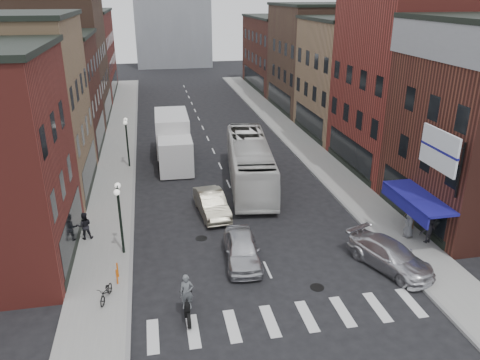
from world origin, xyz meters
name	(u,v)px	position (x,y,z in m)	size (l,w,h in m)	color
ground	(272,281)	(0.00, 0.00, 0.00)	(160.00, 160.00, 0.00)	black
sidewalk_left	(118,153)	(-8.50, 22.00, 0.07)	(3.00, 74.00, 0.15)	gray
sidewalk_right	(299,142)	(8.50, 22.00, 0.07)	(3.00, 74.00, 0.15)	gray
curb_left	(135,152)	(-7.00, 22.00, 0.00)	(0.20, 74.00, 0.16)	gray
curb_right	(284,143)	(7.00, 22.00, 0.00)	(0.20, 74.00, 0.16)	gray
crosswalk_stripes	(290,318)	(0.00, -3.00, 0.00)	(12.00, 2.20, 0.01)	silver
bldg_left_mid_a	(4,110)	(-14.99, 14.00, 6.15)	(10.30, 10.20, 12.30)	#A5825B
bldg_left_mid_b	(37,95)	(-14.99, 24.00, 5.15)	(10.30, 10.20, 10.30)	#4C221B
bldg_left_far_a	(55,60)	(-14.99, 35.00, 6.65)	(10.30, 12.20, 13.30)	#503428
bldg_left_far_b	(74,54)	(-14.99, 49.00, 5.65)	(10.30, 16.20, 11.30)	maroon
bldg_right_mid_a	(416,80)	(15.00, 14.00, 7.15)	(10.30, 10.20, 14.30)	maroon
bldg_right_mid_b	(359,78)	(14.99, 24.00, 5.65)	(10.30, 10.20, 11.30)	#A5825B
bldg_right_far_a	(320,58)	(14.99, 35.00, 6.15)	(10.30, 12.20, 12.30)	#503428
bldg_right_far_b	(287,53)	(14.99, 49.00, 5.15)	(10.30, 16.20, 10.30)	#4C221B
awning_blue	(415,199)	(8.93, 2.50, 2.63)	(1.80, 5.00, 0.78)	navy
billboard_sign	(440,151)	(8.59, 0.50, 6.13)	(1.52, 3.00, 3.70)	black
streetlamp_near	(119,207)	(-7.40, 4.00, 2.91)	(0.32, 1.22, 4.11)	black
streetlamp_far	(127,134)	(-7.40, 18.00, 2.91)	(0.32, 1.22, 4.11)	black
bike_rack	(117,273)	(-7.60, 1.30, 0.55)	(0.08, 0.68, 0.80)	#D8590C
box_truck	(173,140)	(-3.69, 18.79, 1.92)	(2.84, 8.96, 3.88)	silver
motorcycle_rider	(187,298)	(-4.43, -2.03, 1.03)	(0.63, 2.15, 2.19)	black
transit_bus	(250,162)	(1.59, 12.76, 1.69)	(2.84, 12.14, 3.38)	silver
sedan_left_near	(242,249)	(-1.16, 2.05, 0.76)	(1.80, 4.48, 1.53)	silver
sedan_left_far	(212,204)	(-1.94, 8.08, 0.76)	(1.60, 4.60, 1.51)	#AFA88E
curb_car	(390,255)	(6.32, 0.00, 0.72)	(2.01, 4.94, 1.43)	silver
parked_bicycle	(106,292)	(-8.03, -0.21, 0.55)	(0.53, 1.53, 0.80)	black
ped_left_solo	(85,226)	(-9.60, 6.04, 0.97)	(0.80, 0.46, 1.65)	black
ped_right_a	(428,229)	(9.60, 1.82, 0.96)	(1.05, 0.52, 1.62)	black
ped_right_b	(412,216)	(9.60, 3.54, 0.95)	(0.94, 0.47, 1.61)	brown
ped_right_c	(409,224)	(8.87, 2.62, 0.98)	(0.81, 0.53, 1.65)	slate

